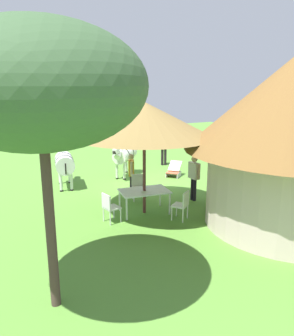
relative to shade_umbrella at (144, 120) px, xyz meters
name	(u,v)px	position (x,y,z in m)	size (l,w,h in m)	color
ground_plane	(148,186)	(-1.51, -2.48, -2.97)	(36.00, 36.00, 0.00)	#558C33
shade_umbrella	(144,120)	(0.00, 0.00, 0.00)	(4.19, 4.19, 3.49)	#572D29
patio_dining_table	(144,193)	(0.00, 0.00, -2.30)	(1.66, 1.19, 0.74)	silver
patio_chair_east_end	(109,206)	(1.28, 0.21, -2.45)	(0.48, 0.50, 0.90)	silver
patio_chair_near_lawn	(182,204)	(-0.72, 1.08, -2.45)	(0.60, 0.59, 0.90)	silver
patio_chair_near_hut	(138,185)	(-0.41, -1.23, -2.45)	(0.55, 0.54, 0.90)	silver
guest_beside_umbrella	(131,171)	(-0.38, -1.71, -2.02)	(0.35, 0.53, 1.57)	black
guest_behind_table	(194,174)	(-2.08, -0.19, -2.00)	(0.22, 0.58, 1.60)	black
standing_watcher	(164,145)	(-3.97, -5.26, -1.91)	(0.59, 0.39, 1.76)	black
striped_lounge_chair	(174,171)	(-3.21, -3.18, -2.71)	(0.95, 0.92, 0.64)	#C85839
zebra_nearest_camera	(64,163)	(1.45, -3.98, -1.98)	(1.00, 2.08, 1.52)	silver
zebra_by_umbrella	(125,155)	(-1.31, -4.26, -1.99)	(1.71, 1.69, 1.52)	silver
acacia_tree_right_background	(40,87)	(3.62, 3.24, 0.97)	(3.45, 3.45, 4.99)	#47332F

